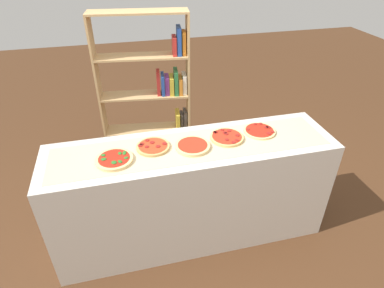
# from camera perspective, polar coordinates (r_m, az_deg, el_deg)

# --- Properties ---
(ground_plane) EXTENTS (12.00, 12.00, 0.00)m
(ground_plane) POSITION_cam_1_polar(r_m,az_deg,el_deg) (2.95, 0.00, -15.15)
(ground_plane) COLOR #4C2D19
(counter) EXTENTS (2.15, 0.56, 0.90)m
(counter) POSITION_cam_1_polar(r_m,az_deg,el_deg) (2.63, 0.00, -8.62)
(counter) COLOR beige
(counter) RESTS_ON ground_plane
(parchment_paper) EXTENTS (2.01, 0.42, 0.00)m
(parchment_paper) POSITION_cam_1_polar(r_m,az_deg,el_deg) (2.35, 0.00, -0.39)
(parchment_paper) COLOR beige
(parchment_paper) RESTS_ON counter
(pizza_spinach_0) EXTENTS (0.26, 0.26, 0.03)m
(pizza_spinach_0) POSITION_cam_1_polar(r_m,az_deg,el_deg) (2.26, -13.57, -2.65)
(pizza_spinach_0) COLOR #E5C17F
(pizza_spinach_0) RESTS_ON parchment_paper
(pizza_pepperoni_1) EXTENTS (0.24, 0.24, 0.03)m
(pizza_pepperoni_1) POSITION_cam_1_polar(r_m,az_deg,el_deg) (2.34, -6.91, -0.45)
(pizza_pepperoni_1) COLOR tan
(pizza_pepperoni_1) RESTS_ON parchment_paper
(pizza_plain_2) EXTENTS (0.25, 0.25, 0.02)m
(pizza_plain_2) POSITION_cam_1_polar(r_m,az_deg,el_deg) (2.33, 0.10, -0.35)
(pizza_plain_2) COLOR #E5C17F
(pizza_plain_2) RESTS_ON parchment_paper
(pizza_pepperoni_3) EXTENTS (0.25, 0.25, 0.03)m
(pizza_pepperoni_3) POSITION_cam_1_polar(r_m,az_deg,el_deg) (2.44, 6.17, 1.18)
(pizza_pepperoni_3) COLOR #DBB26B
(pizza_pepperoni_3) RESTS_ON parchment_paper
(pizza_pepperoni_4) EXTENTS (0.25, 0.25, 0.02)m
(pizza_pepperoni_4) POSITION_cam_1_polar(r_m,az_deg,el_deg) (2.56, 11.83, 2.29)
(pizza_pepperoni_4) COLOR #E5C17F
(pizza_pepperoni_4) RESTS_ON parchment_paper
(bookshelf) EXTENTS (0.93, 0.34, 1.62)m
(bookshelf) POSITION_cam_1_polar(r_m,az_deg,el_deg) (3.39, -6.11, 8.03)
(bookshelf) COLOR tan
(bookshelf) RESTS_ON ground_plane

